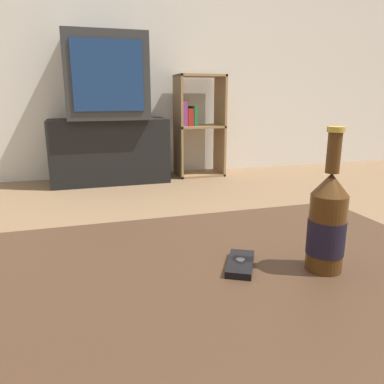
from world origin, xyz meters
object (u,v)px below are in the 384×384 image
bookshelf (197,124)px  tv_stand (110,151)px  cell_phone (240,264)px  television (106,77)px  beer_bottle (327,223)px

bookshelf → tv_stand: bearing=-176.0°
cell_phone → television: bearing=119.8°
television → cell_phone: size_ratio=5.45×
tv_stand → bookshelf: 0.84m
tv_stand → bookshelf: (0.81, 0.06, 0.21)m
beer_bottle → cell_phone: beer_bottle is taller
television → beer_bottle: (0.20, -2.72, -0.39)m
tv_stand → television: bearing=-90.0°
tv_stand → beer_bottle: 2.74m
television → cell_phone: (0.05, -2.66, -0.48)m
cell_phone → tv_stand: bearing=119.8°
television → beer_bottle: television is taller
tv_stand → cell_phone: (0.05, -2.67, 0.14)m
tv_stand → beer_bottle: bearing=-85.7°
television → bookshelf: (0.81, 0.06, -0.40)m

